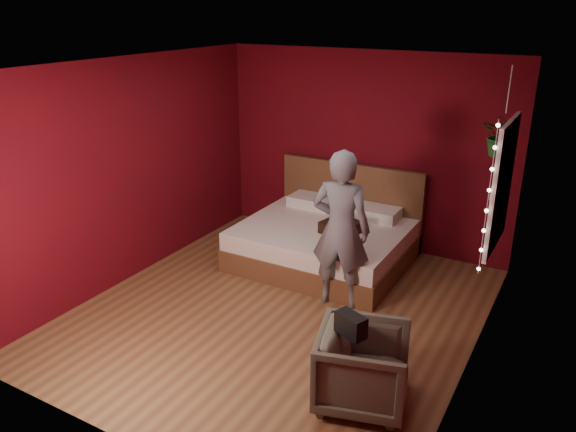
# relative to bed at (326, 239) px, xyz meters

# --- Properties ---
(floor) EXTENTS (4.50, 4.50, 0.00)m
(floor) POSITION_rel_bed_xyz_m (0.13, -1.43, -0.29)
(floor) COLOR brown
(floor) RESTS_ON ground
(room_walls) EXTENTS (4.04, 4.54, 2.62)m
(room_walls) POSITION_rel_bed_xyz_m (0.13, -1.43, 1.39)
(room_walls) COLOR #5C090F
(room_walls) RESTS_ON ground
(window) EXTENTS (0.05, 0.97, 1.27)m
(window) POSITION_rel_bed_xyz_m (2.09, -0.53, 1.21)
(window) COLOR white
(window) RESTS_ON room_walls
(fairy_lights) EXTENTS (0.04, 0.04, 1.45)m
(fairy_lights) POSITION_rel_bed_xyz_m (2.07, -1.05, 1.21)
(fairy_lights) COLOR silver
(fairy_lights) RESTS_ON room_walls
(bed) EXTENTS (2.04, 1.74, 1.12)m
(bed) POSITION_rel_bed_xyz_m (0.00, 0.00, 0.00)
(bed) COLOR brown
(bed) RESTS_ON ground
(person) EXTENTS (0.69, 0.51, 1.76)m
(person) POSITION_rel_bed_xyz_m (0.60, -0.93, 0.59)
(person) COLOR slate
(person) RESTS_ON ground
(armchair) EXTENTS (0.91, 0.89, 0.68)m
(armchair) POSITION_rel_bed_xyz_m (1.47, -2.35, 0.05)
(armchair) COLOR #6A6754
(armchair) RESTS_ON ground
(handbag) EXTENTS (0.29, 0.22, 0.18)m
(handbag) POSITION_rel_bed_xyz_m (1.39, -2.44, 0.48)
(handbag) COLOR black
(handbag) RESTS_ON armchair
(throw_pillow) EXTENTS (0.48, 0.48, 0.14)m
(throw_pillow) POSITION_rel_bed_xyz_m (0.28, -0.19, 0.29)
(throw_pillow) COLOR black
(throw_pillow) RESTS_ON bed
(hanging_plant) EXTENTS (0.43, 0.39, 0.88)m
(hanging_plant) POSITION_rel_bed_xyz_m (2.01, -0.30, 1.64)
(hanging_plant) COLOR silver
(hanging_plant) RESTS_ON room_walls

